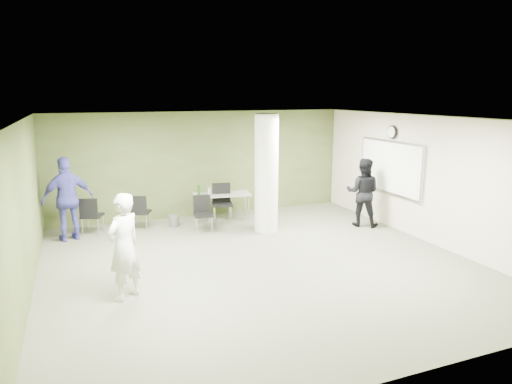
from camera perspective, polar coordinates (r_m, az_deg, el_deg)
name	(u,v)px	position (r m, az deg, el deg)	size (l,w,h in m)	color
floor	(259,264)	(9.00, 0.36, -8.96)	(8.00, 8.00, 0.00)	#5A5C48
ceiling	(259,119)	(8.41, 0.39, 9.14)	(8.00, 8.00, 0.00)	white
wall_back	(203,164)	(12.33, -6.63, 3.48)	(8.00, 0.02, 2.80)	#475025
wall_left	(23,214)	(8.04, -27.11, -2.45)	(0.02, 8.00, 2.80)	#475025
wall_right_cream	(427,179)	(10.73, 20.60, 1.49)	(0.02, 8.00, 2.80)	beige
column	(266,174)	(10.78, 1.31, 2.32)	(0.56, 0.56, 2.80)	silver
whiteboard	(390,167)	(11.57, 16.39, 3.00)	(0.05, 2.30, 1.30)	silver
wall_clock	(392,132)	(11.47, 16.65, 7.19)	(0.06, 0.32, 0.32)	black
folding_table	(221,195)	(11.91, -4.41, -0.44)	(1.57, 0.88, 0.95)	gray
wastebasket	(174,221)	(11.57, -10.24, -3.59)	(0.25, 0.25, 0.28)	#4C4C4C
chair_back_left	(91,213)	(11.33, -19.95, -2.49)	(0.58, 0.58, 0.90)	black
chair_back_right	(140,210)	(11.37, -14.35, -2.15)	(0.57, 0.57, 0.87)	black
chair_table_left	(203,211)	(11.01, -6.69, -2.34)	(0.48, 0.48, 0.87)	black
chair_table_right	(222,199)	(11.78, -4.30, -0.94)	(0.59, 0.59, 0.99)	black
woman_white	(124,247)	(7.57, -16.18, -6.60)	(0.64, 0.42, 1.74)	silver
man_black	(363,192)	(11.62, 13.21, -0.04)	(0.83, 0.64, 1.70)	black
man_blue	(68,199)	(11.00, -22.46, -0.81)	(1.11, 0.46, 1.90)	#4141A1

